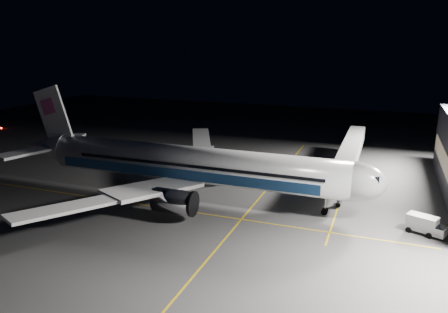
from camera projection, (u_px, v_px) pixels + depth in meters
ground at (193, 196)px, 69.08m from camera, size 200.00×200.00×0.00m
guide_line_main at (254, 204)px, 65.68m from camera, size 0.25×80.00×0.01m
guide_line_cross at (176, 210)px, 63.66m from camera, size 70.00×0.25×0.01m
guide_line_side at (343, 193)px, 70.64m from camera, size 0.25×40.00×0.01m
airliner at (186, 164)px, 68.10m from camera, size 61.48×54.22×16.64m
jet_bridge at (349, 154)px, 76.72m from camera, size 3.60×34.40×6.30m
service_truck at (426, 225)px, 55.43m from camera, size 5.03×3.50×2.40m
baggage_tug at (201, 160)px, 86.11m from camera, size 2.85×2.37×1.93m
safety_cone_a at (223, 171)px, 81.03m from camera, size 0.40×0.40×0.60m
safety_cone_b at (198, 184)px, 74.00m from camera, size 0.44×0.44×0.66m
safety_cone_c at (196, 169)px, 82.32m from camera, size 0.44×0.44×0.66m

